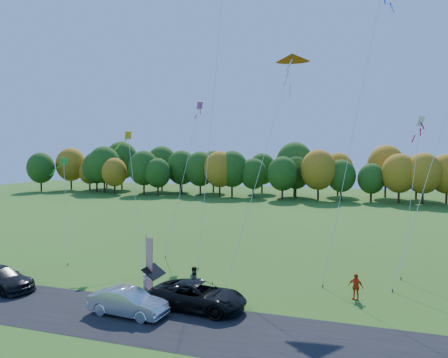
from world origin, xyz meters
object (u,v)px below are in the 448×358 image
(silver_sedan, at_px, (128,302))
(feather_flag, at_px, (149,262))
(person_east, at_px, (356,287))
(black_suv, at_px, (198,296))

(silver_sedan, height_order, feather_flag, feather_flag)
(silver_sedan, bearing_deg, person_east, -56.24)
(silver_sedan, distance_m, person_east, 13.62)
(person_east, height_order, feather_flag, feather_flag)
(feather_flag, bearing_deg, person_east, 22.26)
(person_east, bearing_deg, feather_flag, -137.34)
(black_suv, relative_size, feather_flag, 1.38)
(black_suv, bearing_deg, silver_sedan, 126.95)
(black_suv, height_order, person_east, person_east)
(black_suv, height_order, feather_flag, feather_flag)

